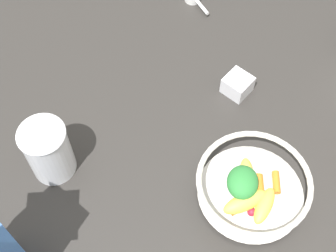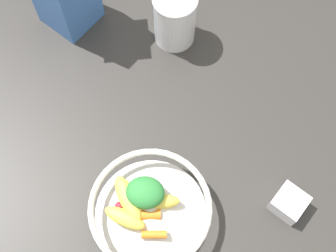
% 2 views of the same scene
% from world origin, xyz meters
% --- Properties ---
extents(ground_plane, '(6.00, 6.00, 0.00)m').
position_xyz_m(ground_plane, '(0.00, 0.00, 0.00)').
color(ground_plane, '#665B4C').
extents(countertop, '(1.12, 1.12, 0.03)m').
position_xyz_m(countertop, '(0.00, 0.00, 0.02)').
color(countertop, '#2D2B28').
rests_on(countertop, ground_plane).
extents(fruit_bowl, '(0.20, 0.20, 0.08)m').
position_xyz_m(fruit_bowl, '(0.19, -0.03, 0.07)').
color(fruit_bowl, silver).
rests_on(fruit_bowl, countertop).
extents(drinking_cup, '(0.08, 0.08, 0.12)m').
position_xyz_m(drinking_cup, '(-0.11, -0.22, 0.10)').
color(drinking_cup, white).
rests_on(drinking_cup, countertop).
extents(spice_jar, '(0.05, 0.05, 0.04)m').
position_xyz_m(spice_jar, '(0.04, 0.14, 0.05)').
color(spice_jar, silver).
rests_on(spice_jar, countertop).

